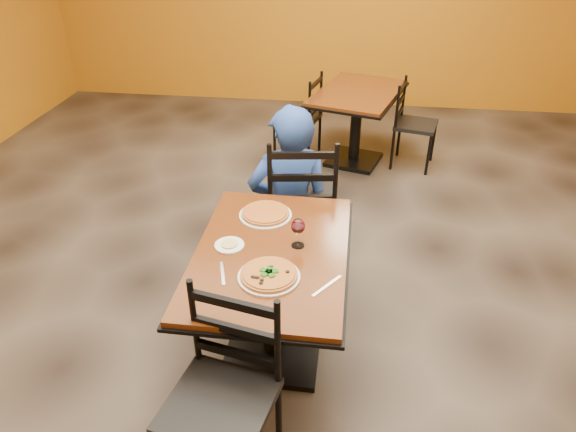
# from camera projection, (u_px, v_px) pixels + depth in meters

# --- Properties ---
(floor) EXTENTS (7.00, 8.00, 0.01)m
(floor) POSITION_uv_depth(u_px,v_px,m) (285.00, 298.00, 3.57)
(floor) COLOR black
(floor) RESTS_ON ground
(table_main) EXTENTS (0.83, 1.23, 0.75)m
(table_main) POSITION_uv_depth(u_px,v_px,m) (272.00, 280.00, 2.86)
(table_main) COLOR #653410
(table_main) RESTS_ON floor
(table_second) EXTENTS (1.03, 1.28, 0.75)m
(table_second) POSITION_uv_depth(u_px,v_px,m) (357.00, 111.00, 5.11)
(table_second) COLOR #653410
(table_second) RESTS_ON floor
(chair_main_near) EXTENTS (0.52, 0.52, 0.97)m
(chair_main_near) POSITION_uv_depth(u_px,v_px,m) (219.00, 406.00, 2.24)
(chair_main_near) COLOR black
(chair_main_near) RESTS_ON floor
(chair_main_far) EXTENTS (0.53, 0.53, 1.04)m
(chair_main_far) POSITION_uv_depth(u_px,v_px,m) (301.00, 200.00, 3.68)
(chair_main_far) COLOR black
(chair_main_far) RESTS_ON floor
(chair_second_left) EXTENTS (0.48, 0.48, 0.89)m
(chair_second_left) POSITION_uv_depth(u_px,v_px,m) (298.00, 118.00, 5.24)
(chair_second_left) COLOR black
(chair_second_left) RESTS_ON floor
(chair_second_right) EXTENTS (0.47, 0.47, 0.86)m
(chair_second_right) POSITION_uv_depth(u_px,v_px,m) (416.00, 125.00, 5.11)
(chair_second_right) COLOR black
(chair_second_right) RESTS_ON floor
(diner) EXTENTS (0.68, 0.54, 1.20)m
(diner) POSITION_uv_depth(u_px,v_px,m) (290.00, 186.00, 3.69)
(diner) COLOR #1C2D9A
(diner) RESTS_ON floor
(plate_main) EXTENTS (0.31, 0.31, 0.01)m
(plate_main) POSITION_uv_depth(u_px,v_px,m) (269.00, 277.00, 2.56)
(plate_main) COLOR white
(plate_main) RESTS_ON table_main
(pizza_main) EXTENTS (0.28, 0.28, 0.02)m
(pizza_main) POSITION_uv_depth(u_px,v_px,m) (269.00, 274.00, 2.55)
(pizza_main) COLOR maroon
(pizza_main) RESTS_ON plate_main
(plate_far) EXTENTS (0.31, 0.31, 0.01)m
(plate_far) POSITION_uv_depth(u_px,v_px,m) (265.00, 215.00, 3.06)
(plate_far) COLOR white
(plate_far) RESTS_ON table_main
(pizza_far) EXTENTS (0.28, 0.28, 0.02)m
(pizza_far) POSITION_uv_depth(u_px,v_px,m) (265.00, 213.00, 3.05)
(pizza_far) COLOR #B68223
(pizza_far) RESTS_ON plate_far
(side_plate) EXTENTS (0.16, 0.16, 0.01)m
(side_plate) POSITION_uv_depth(u_px,v_px,m) (229.00, 245.00, 2.79)
(side_plate) COLOR white
(side_plate) RESTS_ON table_main
(dip) EXTENTS (0.09, 0.09, 0.01)m
(dip) POSITION_uv_depth(u_px,v_px,m) (229.00, 244.00, 2.79)
(dip) COLOR tan
(dip) RESTS_ON side_plate
(wine_glass) EXTENTS (0.08, 0.08, 0.18)m
(wine_glass) POSITION_uv_depth(u_px,v_px,m) (298.00, 232.00, 2.75)
(wine_glass) COLOR white
(wine_glass) RESTS_ON table_main
(fork) EXTENTS (0.07, 0.19, 0.00)m
(fork) POSITION_uv_depth(u_px,v_px,m) (223.00, 273.00, 2.59)
(fork) COLOR silver
(fork) RESTS_ON table_main
(knife) EXTENTS (0.13, 0.18, 0.00)m
(knife) POSITION_uv_depth(u_px,v_px,m) (327.00, 286.00, 2.51)
(knife) COLOR silver
(knife) RESTS_ON table_main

